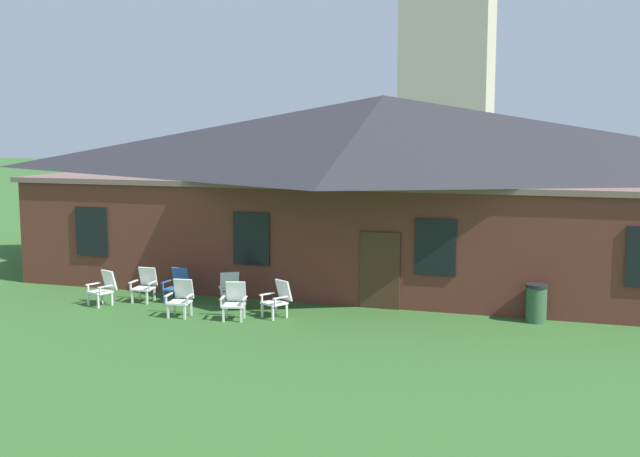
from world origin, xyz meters
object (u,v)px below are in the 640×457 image
Objects in this scene: lawn_chair_by_porch at (104,287)px; lawn_chair_under_eave at (278,298)px; lawn_chair_middle at (181,297)px; lawn_chair_near_door at (145,284)px; lawn_chair_right_end at (231,289)px; lawn_chair_far_side at (235,300)px; lawn_chair_left_end at (178,284)px; trash_bin at (536,303)px.

lawn_chair_under_eave is at bearing 1.96° from lawn_chair_by_porch.
lawn_chair_by_porch is at bearing 169.44° from lawn_chair_middle.
lawn_chair_near_door is (0.86, 0.76, 0.00)m from lawn_chair_by_porch.
lawn_chair_far_side is at bearing -61.42° from lawn_chair_right_end.
lawn_chair_near_door is 1.00× the size of lawn_chair_right_end.
lawn_chair_far_side is 1.00× the size of lawn_chair_under_eave.
lawn_chair_near_door is at bearing 41.44° from lawn_chair_by_porch.
lawn_chair_far_side is 1.13m from lawn_chair_under_eave.
lawn_chair_far_side is (3.27, -1.14, 0.00)m from lawn_chair_near_door.
lawn_chair_right_end is at bearing 57.29° from lawn_chair_middle.
lawn_chair_middle and lawn_chair_under_eave have the same top height.
lawn_chair_near_door and lawn_chair_left_end have the same top height.
lawn_chair_left_end is (1.76, 1.00, 0.00)m from lawn_chair_by_porch.
lawn_chair_by_porch is at bearing -178.04° from lawn_chair_under_eave.
lawn_chair_under_eave is 0.98× the size of trash_bin.
lawn_chair_left_end is 9.80m from trash_bin.
lawn_chair_far_side is at bearing -5.22° from lawn_chair_by_porch.
lawn_chair_near_door and lawn_chair_far_side have the same top height.
lawn_chair_right_end is at bearing 12.88° from lawn_chair_by_porch.
lawn_chair_far_side is (2.37, -1.38, 0.00)m from lawn_chair_left_end.
lawn_chair_near_door is 1.00× the size of lawn_chair_middle.
lawn_chair_far_side is at bearing -150.64° from lawn_chair_under_eave.
lawn_chair_middle is at bearing -166.45° from trash_bin.
lawn_chair_by_porch is 5.11m from lawn_chair_under_eave.
lawn_chair_middle is (0.90, -1.50, 0.00)m from lawn_chair_left_end.
lawn_chair_middle is at bearing -122.71° from lawn_chair_right_end.
lawn_chair_left_end is 1.00× the size of lawn_chair_middle.
lawn_chair_near_door is 1.00× the size of lawn_chair_under_eave.
trash_bin is at bearing 6.01° from lawn_chair_right_end.
lawn_chair_middle is at bearing -175.41° from lawn_chair_far_side.
lawn_chair_by_porch is 1.00× the size of lawn_chair_left_end.
lawn_chair_left_end is at bearing 15.01° from lawn_chair_near_door.
lawn_chair_by_porch is at bearing -171.89° from trash_bin.
lawn_chair_left_end and lawn_chair_far_side have the same top height.
lawn_chair_left_end is (0.90, 0.24, 0.00)m from lawn_chair_near_door.
lawn_chair_right_end is 0.98× the size of trash_bin.
lawn_chair_left_end is 1.74m from lawn_chair_middle.
lawn_chair_far_side is at bearing -30.24° from lawn_chair_left_end.
trash_bin is at bearing 4.74° from lawn_chair_near_door.
lawn_chair_far_side is 7.68m from trash_bin.
lawn_chair_by_porch and lawn_chair_far_side have the same top height.
lawn_chair_near_door is 0.94m from lawn_chair_left_end.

